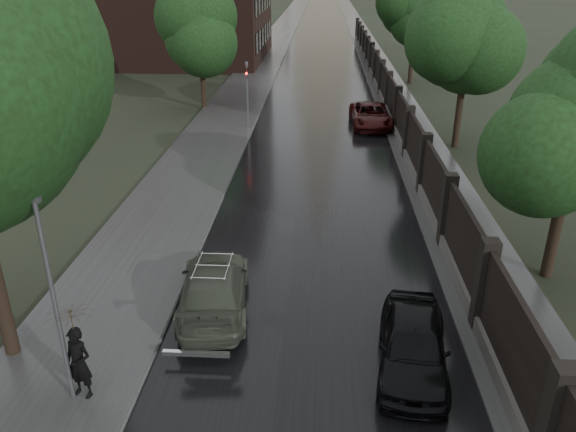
{
  "coord_description": "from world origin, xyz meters",
  "views": [
    {
      "loc": [
        0.12,
        -8.22,
        9.22
      ],
      "look_at": [
        -0.9,
        8.86,
        1.5
      ],
      "focal_mm": 35.0,
      "sensor_mm": 36.0,
      "label": 1
    }
  ],
  "objects_px": {
    "tree_right_c": "(415,21)",
    "pedestrian_umbrella": "(72,327)",
    "traffic_light": "(247,89)",
    "volga_sedan": "(214,288)",
    "tree_left_far": "(200,30)",
    "car_right_far": "(371,115)",
    "lamp_post": "(55,303)",
    "car_right_near": "(413,344)",
    "tree_right_b": "(466,54)"
  },
  "relations": [
    {
      "from": "tree_right_c",
      "to": "car_right_far",
      "type": "xyz_separation_m",
      "value": [
        -4.34,
        -14.06,
        -4.25
      ]
    },
    {
      "from": "tree_right_c",
      "to": "traffic_light",
      "type": "bearing_deg",
      "value": -128.18
    },
    {
      "from": "lamp_post",
      "to": "traffic_light",
      "type": "bearing_deg",
      "value": 87.32
    },
    {
      "from": "tree_right_c",
      "to": "lamp_post",
      "type": "bearing_deg",
      "value": -108.52
    },
    {
      "from": "tree_right_b",
      "to": "lamp_post",
      "type": "xyz_separation_m",
      "value": [
        -12.9,
        -20.5,
        -2.28
      ]
    },
    {
      "from": "tree_right_b",
      "to": "traffic_light",
      "type": "distance_m",
      "value": 12.44
    },
    {
      "from": "car_right_near",
      "to": "pedestrian_umbrella",
      "type": "distance_m",
      "value": 7.95
    },
    {
      "from": "lamp_post",
      "to": "car_right_far",
      "type": "relative_size",
      "value": 1.01
    },
    {
      "from": "tree_left_far",
      "to": "volga_sedan",
      "type": "relative_size",
      "value": 1.56
    },
    {
      "from": "volga_sedan",
      "to": "tree_right_c",
      "type": "bearing_deg",
      "value": -113.21
    },
    {
      "from": "volga_sedan",
      "to": "traffic_light",
      "type": "bearing_deg",
      "value": -92.24
    },
    {
      "from": "traffic_light",
      "to": "volga_sedan",
      "type": "xyz_separation_m",
      "value": [
        1.46,
        -19.48,
        -1.71
      ]
    },
    {
      "from": "tree_left_far",
      "to": "lamp_post",
      "type": "bearing_deg",
      "value": -84.79
    },
    {
      "from": "traffic_light",
      "to": "car_right_far",
      "type": "distance_m",
      "value": 7.71
    },
    {
      "from": "tree_left_far",
      "to": "pedestrian_umbrella",
      "type": "bearing_deg",
      "value": -84.31
    },
    {
      "from": "lamp_post",
      "to": "pedestrian_umbrella",
      "type": "height_order",
      "value": "lamp_post"
    },
    {
      "from": "car_right_near",
      "to": "car_right_far",
      "type": "bearing_deg",
      "value": 95.22
    },
    {
      "from": "tree_right_b",
      "to": "volga_sedan",
      "type": "bearing_deg",
      "value": -122.1
    },
    {
      "from": "lamp_post",
      "to": "car_right_far",
      "type": "distance_m",
      "value": 25.97
    },
    {
      "from": "tree_right_c",
      "to": "car_right_far",
      "type": "relative_size",
      "value": 1.39
    },
    {
      "from": "tree_right_b",
      "to": "traffic_light",
      "type": "relative_size",
      "value": 1.75
    },
    {
      "from": "tree_right_b",
      "to": "car_right_near",
      "type": "bearing_deg",
      "value": -104.84
    },
    {
      "from": "tree_left_far",
      "to": "traffic_light",
      "type": "distance_m",
      "value": 6.84
    },
    {
      "from": "tree_left_far",
      "to": "car_right_far",
      "type": "xyz_separation_m",
      "value": [
        11.16,
        -4.06,
        -4.54
      ]
    },
    {
      "from": "pedestrian_umbrella",
      "to": "tree_right_c",
      "type": "bearing_deg",
      "value": 88.06
    },
    {
      "from": "lamp_post",
      "to": "volga_sedan",
      "type": "height_order",
      "value": "lamp_post"
    },
    {
      "from": "tree_right_c",
      "to": "tree_left_far",
      "type": "bearing_deg",
      "value": -147.17
    },
    {
      "from": "tree_right_b",
      "to": "car_right_near",
      "type": "xyz_separation_m",
      "value": [
        -4.99,
        -18.82,
        -4.24
      ]
    },
    {
      "from": "tree_left_far",
      "to": "traffic_light",
      "type": "relative_size",
      "value": 1.85
    },
    {
      "from": "tree_right_c",
      "to": "pedestrian_umbrella",
      "type": "xyz_separation_m",
      "value": [
        -12.67,
        -38.42,
        -2.93
      ]
    },
    {
      "from": "tree_right_c",
      "to": "traffic_light",
      "type": "height_order",
      "value": "tree_right_c"
    },
    {
      "from": "lamp_post",
      "to": "car_right_near",
      "type": "relative_size",
      "value": 1.23
    },
    {
      "from": "tree_right_b",
      "to": "tree_right_c",
      "type": "height_order",
      "value": "same"
    },
    {
      "from": "tree_left_far",
      "to": "pedestrian_umbrella",
      "type": "relative_size",
      "value": 2.65
    },
    {
      "from": "tree_right_c",
      "to": "pedestrian_umbrella",
      "type": "bearing_deg",
      "value": -108.24
    },
    {
      "from": "car_right_far",
      "to": "traffic_light",
      "type": "bearing_deg",
      "value": -175.09
    },
    {
      "from": "tree_right_c",
      "to": "pedestrian_umbrella",
      "type": "distance_m",
      "value": 40.56
    },
    {
      "from": "tree_right_b",
      "to": "volga_sedan",
      "type": "xyz_separation_m",
      "value": [
        -10.34,
        -16.48,
        -4.26
      ]
    },
    {
      "from": "lamp_post",
      "to": "car_right_far",
      "type": "height_order",
      "value": "lamp_post"
    },
    {
      "from": "traffic_light",
      "to": "pedestrian_umbrella",
      "type": "bearing_deg",
      "value": -92.12
    },
    {
      "from": "tree_right_c",
      "to": "volga_sedan",
      "type": "height_order",
      "value": "tree_right_c"
    },
    {
      "from": "tree_left_far",
      "to": "tree_right_c",
      "type": "distance_m",
      "value": 18.45
    },
    {
      "from": "lamp_post",
      "to": "pedestrian_umbrella",
      "type": "relative_size",
      "value": 1.83
    },
    {
      "from": "tree_right_c",
      "to": "car_right_near",
      "type": "height_order",
      "value": "tree_right_c"
    },
    {
      "from": "tree_right_b",
      "to": "lamp_post",
      "type": "distance_m",
      "value": 24.33
    },
    {
      "from": "car_right_far",
      "to": "lamp_post",
      "type": "bearing_deg",
      "value": -111.6
    },
    {
      "from": "lamp_post",
      "to": "car_right_near",
      "type": "bearing_deg",
      "value": 11.99
    },
    {
      "from": "lamp_post",
      "to": "traffic_light",
      "type": "distance_m",
      "value": 23.52
    },
    {
      "from": "lamp_post",
      "to": "volga_sedan",
      "type": "distance_m",
      "value": 5.16
    },
    {
      "from": "traffic_light",
      "to": "volga_sedan",
      "type": "distance_m",
      "value": 19.61
    }
  ]
}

